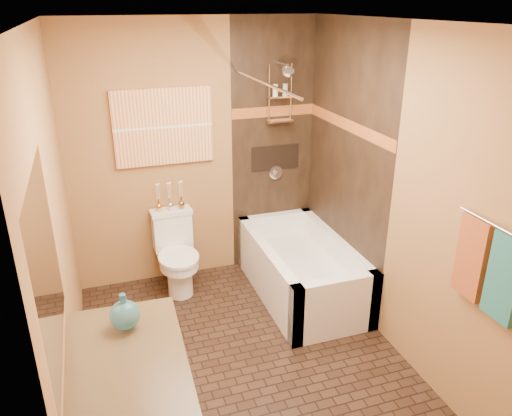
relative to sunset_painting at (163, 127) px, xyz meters
name	(u,v)px	position (x,y,z in m)	size (l,w,h in m)	color
floor	(245,360)	(0.30, -1.48, -1.55)	(3.00, 3.00, 0.00)	black
wall_left	(59,239)	(-0.90, -1.48, -0.30)	(0.02, 3.00, 2.50)	#9E6C3D
wall_right	(393,194)	(1.50, -1.48, -0.30)	(0.02, 3.00, 2.50)	#9E6C3D
wall_back	(196,155)	(0.30, 0.02, -0.30)	(2.40, 0.02, 2.50)	#9E6C3D
wall_front	(347,346)	(0.30, -2.98, -0.30)	(2.40, 0.02, 2.50)	#9E6C3D
ceiling	(241,21)	(0.30, -1.48, 0.95)	(3.00, 3.00, 0.00)	silver
alcove_tile_back	(273,148)	(1.07, 0.01, -0.30)	(0.85, 0.01, 2.50)	black
alcove_tile_right	(345,166)	(1.49, -0.73, -0.30)	(0.01, 1.50, 2.50)	black
mosaic_band_back	(274,111)	(1.07, 0.00, 0.07)	(0.85, 0.01, 0.10)	maroon
mosaic_band_right	(347,125)	(1.48, -0.73, 0.07)	(0.01, 1.50, 0.10)	maroon
alcove_niche	(275,158)	(1.10, 0.01, -0.40)	(0.50, 0.01, 0.25)	black
shower_fixtures	(280,108)	(1.10, -0.10, 0.12)	(0.24, 0.33, 1.16)	silver
curtain_rod	(262,82)	(0.70, -0.73, 0.47)	(0.03, 0.03, 1.55)	silver
towel_bar	(495,226)	(1.45, -2.53, -0.10)	(0.02, 0.02, 0.55)	silver
towel_teal	(504,279)	(1.46, -2.66, -0.37)	(0.05, 0.22, 0.52)	#1E665B
towel_rust	(472,258)	(1.46, -2.40, -0.37)	(0.05, 0.22, 0.52)	#963E1B
sunset_painting	(163,127)	(0.00, 0.00, 0.00)	(0.90, 0.04, 0.70)	orange
vanity_mirror	(48,269)	(-0.89, -2.34, -0.05)	(0.01, 1.00, 0.90)	white
bathtub	(301,273)	(1.10, -0.73, -1.33)	(0.80, 1.50, 0.55)	white
toilet	(176,253)	(0.00, -0.26, -1.16)	(0.40, 0.58, 0.77)	white
teal_bottle	(124,311)	(-0.58, -2.07, -0.52)	(0.17, 0.17, 0.27)	#276776
bud_vases	(170,196)	(0.00, -0.09, -0.64)	(0.27, 0.06, 0.27)	gold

